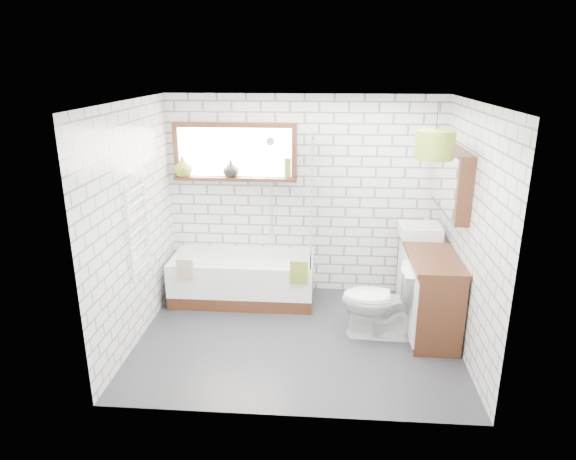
# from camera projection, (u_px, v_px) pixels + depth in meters

# --- Properties ---
(floor) EXTENTS (3.40, 2.60, 0.01)m
(floor) POSITION_uv_depth(u_px,v_px,m) (297.00, 338.00, 5.58)
(floor) COLOR #26262A
(floor) RESTS_ON ground
(ceiling) EXTENTS (3.40, 2.60, 0.01)m
(ceiling) POSITION_uv_depth(u_px,v_px,m) (298.00, 101.00, 4.80)
(ceiling) COLOR white
(ceiling) RESTS_ON ground
(wall_back) EXTENTS (3.40, 0.01, 2.50)m
(wall_back) POSITION_uv_depth(u_px,v_px,m) (304.00, 196.00, 6.43)
(wall_back) COLOR white
(wall_back) RESTS_ON ground
(wall_front) EXTENTS (3.40, 0.01, 2.50)m
(wall_front) POSITION_uv_depth(u_px,v_px,m) (288.00, 281.00, 3.95)
(wall_front) COLOR white
(wall_front) RESTS_ON ground
(wall_left) EXTENTS (0.01, 2.60, 2.50)m
(wall_left) POSITION_uv_depth(u_px,v_px,m) (134.00, 225.00, 5.32)
(wall_left) COLOR white
(wall_left) RESTS_ON ground
(wall_right) EXTENTS (0.01, 2.60, 2.50)m
(wall_right) POSITION_uv_depth(u_px,v_px,m) (470.00, 233.00, 5.07)
(wall_right) COLOR white
(wall_right) RESTS_ON ground
(window) EXTENTS (1.52, 0.16, 0.68)m
(window) POSITION_uv_depth(u_px,v_px,m) (235.00, 152.00, 6.27)
(window) COLOR #361B0F
(window) RESTS_ON wall_back
(towel_radiator) EXTENTS (0.06, 0.52, 1.00)m
(towel_radiator) POSITION_uv_depth(u_px,v_px,m) (138.00, 229.00, 5.33)
(towel_radiator) COLOR white
(towel_radiator) RESTS_ON wall_left
(mirror_cabinet) EXTENTS (0.16, 1.20, 0.70)m
(mirror_cabinet) POSITION_uv_depth(u_px,v_px,m) (451.00, 180.00, 5.52)
(mirror_cabinet) COLOR #361B0F
(mirror_cabinet) RESTS_ON wall_right
(shower_riser) EXTENTS (0.02, 0.02, 1.30)m
(shower_riser) POSITION_uv_depth(u_px,v_px,m) (272.00, 189.00, 6.38)
(shower_riser) COLOR silver
(shower_riser) RESTS_ON wall_back
(bathtub) EXTENTS (1.74, 0.77, 0.56)m
(bathtub) POSITION_uv_depth(u_px,v_px,m) (243.00, 278.00, 6.41)
(bathtub) COLOR white
(bathtub) RESTS_ON floor
(shower_screen) EXTENTS (0.02, 0.72, 1.50)m
(shower_screen) POSITION_uv_depth(u_px,v_px,m) (312.00, 200.00, 6.03)
(shower_screen) COLOR white
(shower_screen) RESTS_ON bathtub
(towel_green) EXTENTS (0.21, 0.06, 0.28)m
(towel_green) POSITION_uv_depth(u_px,v_px,m) (299.00, 272.00, 5.91)
(towel_green) COLOR olive
(towel_green) RESTS_ON bathtub
(towel_beige) EXTENTS (0.19, 0.05, 0.25)m
(towel_beige) POSITION_uv_depth(u_px,v_px,m) (185.00, 269.00, 6.01)
(towel_beige) COLOR tan
(towel_beige) RESTS_ON bathtub
(vanity) EXTENTS (0.51, 1.59, 0.91)m
(vanity) POSITION_uv_depth(u_px,v_px,m) (427.00, 285.00, 5.80)
(vanity) COLOR #361B0F
(vanity) RESTS_ON floor
(basin) EXTENTS (0.47, 0.41, 0.14)m
(basin) POSITION_uv_depth(u_px,v_px,m) (420.00, 231.00, 5.98)
(basin) COLOR white
(basin) RESTS_ON vanity
(tap) EXTENTS (0.04, 0.04, 0.17)m
(tap) POSITION_uv_depth(u_px,v_px,m) (434.00, 225.00, 5.95)
(tap) COLOR silver
(tap) RESTS_ON vanity
(toilet) EXTENTS (0.51, 0.85, 0.84)m
(toilet) POSITION_uv_depth(u_px,v_px,m) (380.00, 301.00, 5.50)
(toilet) COLOR white
(toilet) RESTS_ON floor
(vase_olive) EXTENTS (0.26, 0.26, 0.25)m
(vase_olive) POSITION_uv_depth(u_px,v_px,m) (183.00, 168.00, 6.36)
(vase_olive) COLOR olive
(vase_olive) RESTS_ON window
(vase_dark) EXTENTS (0.21, 0.21, 0.21)m
(vase_dark) POSITION_uv_depth(u_px,v_px,m) (231.00, 170.00, 6.32)
(vase_dark) COLOR black
(vase_dark) RESTS_ON window
(bottle) EXTENTS (0.09, 0.09, 0.24)m
(bottle) POSITION_uv_depth(u_px,v_px,m) (287.00, 170.00, 6.26)
(bottle) COLOR olive
(bottle) RESTS_ON window
(pendant) EXTENTS (0.37, 0.37, 0.27)m
(pendant) POSITION_uv_depth(u_px,v_px,m) (435.00, 145.00, 4.91)
(pendant) COLOR olive
(pendant) RESTS_ON ceiling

